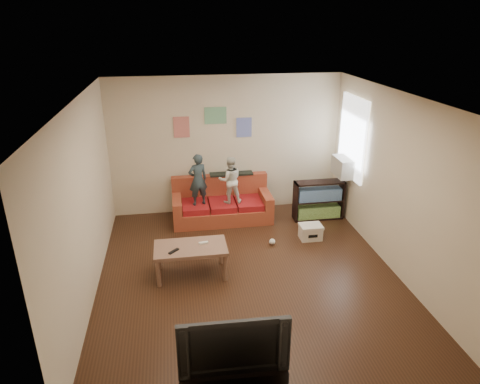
{
  "coord_description": "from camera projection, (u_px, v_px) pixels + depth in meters",
  "views": [
    {
      "loc": [
        -1.02,
        -5.53,
        3.67
      ],
      "look_at": [
        0.0,
        0.8,
        1.05
      ],
      "focal_mm": 32.0,
      "sensor_mm": 36.0,
      "label": 1
    }
  ],
  "objects": [
    {
      "name": "artwork_right",
      "position": [
        244.0,
        127.0,
        8.27
      ],
      "size": [
        0.3,
        0.01,
        0.38
      ],
      "primitive_type": "cube",
      "color": "#727FCC",
      "rests_on": "room_shell"
    },
    {
      "name": "tv_stand",
      "position": [
        233.0,
        380.0,
        4.41
      ],
      "size": [
        1.1,
        0.42,
        0.41
      ],
      "primitive_type": "cube",
      "rotation": [
        0.0,
        0.0,
        -0.05
      ],
      "color": "black",
      "rests_on": "ground"
    },
    {
      "name": "game_controller",
      "position": [
        203.0,
        243.0,
        6.48
      ],
      "size": [
        0.15,
        0.06,
        0.03
      ],
      "primitive_type": "cube",
      "rotation": [
        0.0,
        0.0,
        0.12
      ],
      "color": "white",
      "rests_on": "coffee_table"
    },
    {
      "name": "coffee_table",
      "position": [
        191.0,
        250.0,
        6.44
      ],
      "size": [
        1.09,
        0.6,
        0.49
      ],
      "color": "#8D634E",
      "rests_on": "ground"
    },
    {
      "name": "artwork_center",
      "position": [
        215.0,
        116.0,
        8.1
      ],
      "size": [
        0.42,
        0.01,
        0.32
      ],
      "primitive_type": "cube",
      "color": "#72B27F",
      "rests_on": "room_shell"
    },
    {
      "name": "child_a",
      "position": [
        198.0,
        180.0,
        7.9
      ],
      "size": [
        0.41,
        0.32,
        0.99
      ],
      "primitive_type": "imported",
      "rotation": [
        0.0,
        0.0,
        3.4
      ],
      "color": "#2B393F",
      "rests_on": "sofa"
    },
    {
      "name": "bookshelf",
      "position": [
        318.0,
        202.0,
        8.32
      ],
      "size": [
        0.96,
        0.29,
        0.77
      ],
      "color": "black",
      "rests_on": "ground"
    },
    {
      "name": "television",
      "position": [
        233.0,
        340.0,
        4.21
      ],
      "size": [
        1.1,
        0.18,
        0.63
      ],
      "primitive_type": "imported",
      "rotation": [
        0.0,
        0.0,
        -0.03
      ],
      "color": "black",
      "rests_on": "tv_stand"
    },
    {
      "name": "tissue",
      "position": [
        272.0,
        242.0,
        7.44
      ],
      "size": [
        0.13,
        0.13,
        0.11
      ],
      "primitive_type": "sphere",
      "rotation": [
        0.0,
        0.0,
        0.19
      ],
      "color": "white",
      "rests_on": "ground"
    },
    {
      "name": "file_box",
      "position": [
        311.0,
        232.0,
        7.61
      ],
      "size": [
        0.39,
        0.3,
        0.27
      ],
      "color": "white",
      "rests_on": "ground"
    },
    {
      "name": "child_b",
      "position": [
        230.0,
        180.0,
        8.01
      ],
      "size": [
        0.45,
        0.35,
        0.91
      ],
      "primitive_type": "imported",
      "rotation": [
        0.0,
        0.0,
        3.17
      ],
      "color": "silver",
      "rests_on": "sofa"
    },
    {
      "name": "sofa",
      "position": [
        222.0,
        205.0,
        8.35
      ],
      "size": [
        1.89,
        0.87,
        0.83
      ],
      "color": "#A44228",
      "rests_on": "ground"
    },
    {
      "name": "window",
      "position": [
        352.0,
        137.0,
        7.81
      ],
      "size": [
        0.04,
        1.08,
        1.48
      ],
      "primitive_type": "cube",
      "color": "white",
      "rests_on": "room_shell"
    },
    {
      "name": "remote",
      "position": [
        174.0,
        251.0,
        6.26
      ],
      "size": [
        0.16,
        0.16,
        0.02
      ],
      "primitive_type": "cube",
      "rotation": [
        0.0,
        0.0,
        0.77
      ],
      "color": "black",
      "rests_on": "coffee_table"
    },
    {
      "name": "ac_unit",
      "position": [
        343.0,
        167.0,
        8.0
      ],
      "size": [
        0.28,
        0.55,
        0.35
      ],
      "primitive_type": "cube",
      "color": "#B7B2A3",
      "rests_on": "window"
    },
    {
      "name": "room_shell",
      "position": [
        249.0,
        194.0,
        6.08
      ],
      "size": [
        4.52,
        5.02,
        2.72
      ],
      "color": "#3C2113",
      "rests_on": "ground"
    },
    {
      "name": "artwork_left",
      "position": [
        181.0,
        127.0,
        8.08
      ],
      "size": [
        0.3,
        0.01,
        0.4
      ],
      "primitive_type": "cube",
      "color": "#D87266",
      "rests_on": "room_shell"
    }
  ]
}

